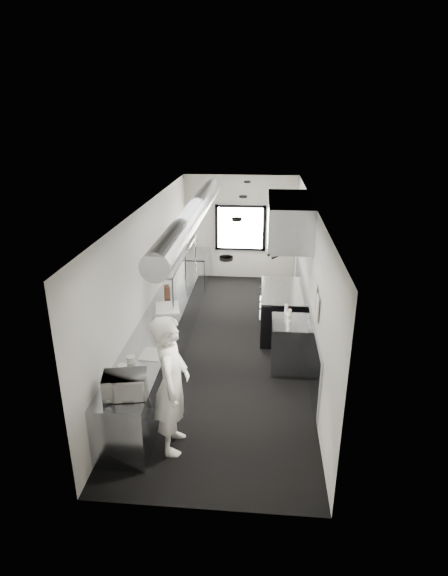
% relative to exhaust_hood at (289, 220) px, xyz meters
% --- Properties ---
extents(floor, '(3.00, 8.00, 0.01)m').
position_rel_exhaust_hood_xyz_m(floor, '(-1.10, -0.70, -2.39)').
color(floor, black).
rests_on(floor, ground).
extents(ceiling, '(3.00, 8.00, 0.01)m').
position_rel_exhaust_hood_xyz_m(ceiling, '(-1.10, -0.70, 0.41)').
color(ceiling, white).
rests_on(ceiling, wall_back).
extents(wall_back, '(3.00, 0.02, 2.80)m').
position_rel_exhaust_hood_xyz_m(wall_back, '(-1.10, 3.30, -0.99)').
color(wall_back, beige).
rests_on(wall_back, floor).
extents(wall_front, '(3.00, 0.02, 2.80)m').
position_rel_exhaust_hood_xyz_m(wall_front, '(-1.10, -4.70, -0.99)').
color(wall_front, beige).
rests_on(wall_front, floor).
extents(wall_left, '(0.02, 8.00, 2.80)m').
position_rel_exhaust_hood_xyz_m(wall_left, '(-2.60, -0.70, -0.99)').
color(wall_left, beige).
rests_on(wall_left, floor).
extents(wall_right, '(0.02, 8.00, 2.80)m').
position_rel_exhaust_hood_xyz_m(wall_right, '(0.40, -0.70, -0.99)').
color(wall_right, beige).
rests_on(wall_right, floor).
extents(wall_cladding, '(0.03, 5.50, 1.10)m').
position_rel_exhaust_hood_xyz_m(wall_cladding, '(0.38, -0.40, -1.84)').
color(wall_cladding, '#91989E').
rests_on(wall_cladding, wall_right).
extents(hvac_duct, '(0.40, 6.40, 0.40)m').
position_rel_exhaust_hood_xyz_m(hvac_duct, '(-1.80, -0.30, 0.16)').
color(hvac_duct, gray).
rests_on(hvac_duct, ceiling).
extents(service_window, '(1.36, 0.05, 1.25)m').
position_rel_exhaust_hood_xyz_m(service_window, '(-1.10, 3.26, -0.99)').
color(service_window, white).
rests_on(service_window, wall_back).
extents(exhaust_hood, '(0.81, 2.20, 0.88)m').
position_rel_exhaust_hood_xyz_m(exhaust_hood, '(0.00, 0.00, 0.00)').
color(exhaust_hood, '#91989E').
rests_on(exhaust_hood, ceiling).
extents(prep_counter, '(0.70, 6.00, 0.90)m').
position_rel_exhaust_hood_xyz_m(prep_counter, '(-2.25, -1.20, -1.94)').
color(prep_counter, '#91989E').
rests_on(prep_counter, floor).
extents(pass_shelf, '(0.45, 3.00, 0.68)m').
position_rel_exhaust_hood_xyz_m(pass_shelf, '(-2.29, 0.30, -0.86)').
color(pass_shelf, '#91989E').
rests_on(pass_shelf, prep_counter).
extents(range, '(0.88, 1.60, 0.94)m').
position_rel_exhaust_hood_xyz_m(range, '(-0.06, 0.00, -1.92)').
color(range, black).
rests_on(range, floor).
extents(bottle_station, '(0.65, 0.80, 0.90)m').
position_rel_exhaust_hood_xyz_m(bottle_station, '(0.05, -1.40, -1.94)').
color(bottle_station, '#91989E').
rests_on(bottle_station, floor).
extents(far_work_table, '(0.70, 1.20, 0.90)m').
position_rel_exhaust_hood_xyz_m(far_work_table, '(-2.25, 2.50, -1.94)').
color(far_work_table, '#91989E').
rests_on(far_work_table, floor).
extents(notice_sheet_a, '(0.02, 0.28, 0.38)m').
position_rel_exhaust_hood_xyz_m(notice_sheet_a, '(0.37, -1.90, -0.79)').
color(notice_sheet_a, beige).
rests_on(notice_sheet_a, wall_right).
extents(notice_sheet_b, '(0.02, 0.28, 0.38)m').
position_rel_exhaust_hood_xyz_m(notice_sheet_b, '(0.37, -2.25, -0.84)').
color(notice_sheet_b, beige).
rests_on(notice_sheet_b, wall_right).
extents(line_cook, '(0.51, 0.74, 1.97)m').
position_rel_exhaust_hood_xyz_m(line_cook, '(-1.62, -3.64, -1.40)').
color(line_cook, silver).
rests_on(line_cook, floor).
extents(microwave, '(0.58, 0.49, 0.31)m').
position_rel_exhaust_hood_xyz_m(microwave, '(-2.20, -3.81, -1.34)').
color(microwave, silver).
rests_on(microwave, prep_counter).
extents(deli_tub_a, '(0.16, 0.16, 0.10)m').
position_rel_exhaust_hood_xyz_m(deli_tub_a, '(-2.41, -3.25, -1.44)').
color(deli_tub_a, '#AEB6A8').
rests_on(deli_tub_a, prep_counter).
extents(deli_tub_b, '(0.14, 0.14, 0.09)m').
position_rel_exhaust_hood_xyz_m(deli_tub_b, '(-2.36, -2.98, -1.44)').
color(deli_tub_b, '#AEB6A8').
rests_on(deli_tub_b, prep_counter).
extents(newspaper, '(0.34, 0.42, 0.01)m').
position_rel_exhaust_hood_xyz_m(newspaper, '(-2.10, -2.74, -1.49)').
color(newspaper, silver).
rests_on(newspaper, prep_counter).
extents(small_plate, '(0.18, 0.18, 0.01)m').
position_rel_exhaust_hood_xyz_m(small_plate, '(-2.16, -2.14, -1.48)').
color(small_plate, white).
rests_on(small_plate, prep_counter).
extents(pastry, '(0.09, 0.09, 0.09)m').
position_rel_exhaust_hood_xyz_m(pastry, '(-2.16, -2.14, -1.43)').
color(pastry, '#D0C16D').
rests_on(pastry, small_plate).
extents(cutting_board, '(0.55, 0.66, 0.02)m').
position_rel_exhaust_hood_xyz_m(cutting_board, '(-2.22, -1.01, -1.48)').
color(cutting_board, silver).
rests_on(cutting_board, prep_counter).
extents(knife_block, '(0.16, 0.22, 0.22)m').
position_rel_exhaust_hood_xyz_m(knife_block, '(-2.34, -0.46, -1.38)').
color(knife_block, brown).
rests_on(knife_block, prep_counter).
extents(plate_stack_a, '(0.23, 0.23, 0.25)m').
position_rel_exhaust_hood_xyz_m(plate_stack_a, '(-2.29, -0.55, -0.70)').
color(plate_stack_a, white).
rests_on(plate_stack_a, pass_shelf).
extents(plate_stack_b, '(0.29, 0.29, 0.28)m').
position_rel_exhaust_hood_xyz_m(plate_stack_b, '(-2.31, 0.11, -0.68)').
color(plate_stack_b, white).
rests_on(plate_stack_b, pass_shelf).
extents(plate_stack_c, '(0.33, 0.33, 0.36)m').
position_rel_exhaust_hood_xyz_m(plate_stack_c, '(-2.28, 0.42, -0.64)').
color(plate_stack_c, white).
rests_on(plate_stack_c, pass_shelf).
extents(plate_stack_d, '(0.26, 0.26, 0.34)m').
position_rel_exhaust_hood_xyz_m(plate_stack_d, '(-2.30, 0.89, -0.65)').
color(plate_stack_d, white).
rests_on(plate_stack_d, pass_shelf).
extents(squeeze_bottle_a, '(0.06, 0.06, 0.17)m').
position_rel_exhaust_hood_xyz_m(squeeze_bottle_a, '(0.01, -1.72, -1.41)').
color(squeeze_bottle_a, silver).
rests_on(squeeze_bottle_a, bottle_station).
extents(squeeze_bottle_b, '(0.07, 0.07, 0.20)m').
position_rel_exhaust_hood_xyz_m(squeeze_bottle_b, '(-0.00, -1.52, -1.39)').
color(squeeze_bottle_b, silver).
rests_on(squeeze_bottle_b, bottle_station).
extents(squeeze_bottle_c, '(0.07, 0.07, 0.18)m').
position_rel_exhaust_hood_xyz_m(squeeze_bottle_c, '(0.00, -1.41, -1.40)').
color(squeeze_bottle_c, silver).
rests_on(squeeze_bottle_c, bottle_station).
extents(squeeze_bottle_d, '(0.06, 0.06, 0.19)m').
position_rel_exhaust_hood_xyz_m(squeeze_bottle_d, '(0.03, -1.29, -1.40)').
color(squeeze_bottle_d, silver).
rests_on(squeeze_bottle_d, bottle_station).
extents(squeeze_bottle_e, '(0.07, 0.07, 0.19)m').
position_rel_exhaust_hood_xyz_m(squeeze_bottle_e, '(-0.02, -1.07, -1.40)').
color(squeeze_bottle_e, silver).
rests_on(squeeze_bottle_e, bottle_station).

